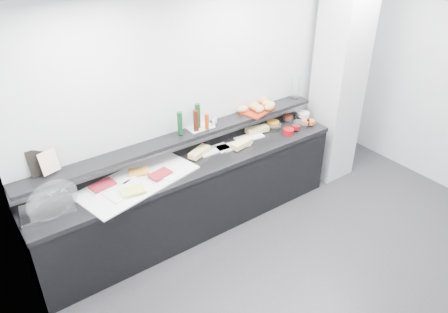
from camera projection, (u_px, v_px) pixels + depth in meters
ground at (345, 289)px, 4.36m from camera, size 5.00×5.00×0.00m
back_wall at (228, 99)px, 5.06m from camera, size 5.00×0.02×2.70m
ceiling at (401, 11)px, 2.98m from camera, size 5.00×5.00×0.00m
column at (339, 81)px, 5.57m from camera, size 0.50×0.50×2.70m
buffet_cabinet at (193, 197)px, 4.98m from camera, size 3.60×0.60×0.85m
counter_top at (192, 164)px, 4.75m from camera, size 3.62×0.62×0.05m
wall_shelf at (183, 137)px, 4.74m from camera, size 3.60×0.25×0.04m
cloche_base at (48, 210)px, 3.97m from camera, size 0.52×0.38×0.04m
cloche_dome at (53, 200)px, 3.93m from camera, size 0.58×0.48×0.34m
linen_runner at (138, 181)px, 4.40m from camera, size 1.31×0.82×0.01m
platter_meat_a at (103, 187)px, 4.29m from camera, size 0.31×0.24×0.01m
food_meat_a at (102, 185)px, 4.28m from camera, size 0.26×0.19×0.02m
platter_salmon at (127, 175)px, 4.46m from camera, size 0.34×0.29×0.01m
food_salmon at (139, 171)px, 4.49m from camera, size 0.24×0.20×0.02m
platter_cheese at (124, 191)px, 4.22m from camera, size 0.38×0.30×0.01m
food_cheese at (133, 191)px, 4.20m from camera, size 0.26×0.19×0.02m
platter_meat_b at (173, 173)px, 4.50m from camera, size 0.32×0.26×0.01m
food_meat_b at (160, 174)px, 4.45m from camera, size 0.25×0.19×0.02m
sandwich_plate_left at (214, 150)px, 4.94m from camera, size 0.38×0.17×0.01m
sandwich_food_left at (199, 152)px, 4.83m from camera, size 0.30×0.21×0.06m
tongs_left at (211, 150)px, 4.92m from camera, size 0.15×0.07×0.01m
sandwich_plate_mid at (233, 146)px, 5.02m from camera, size 0.41×0.21×0.01m
sandwich_food_mid at (242, 144)px, 4.99m from camera, size 0.29×0.16×0.06m
tongs_mid at (227, 150)px, 4.92m from camera, size 0.15×0.07×0.01m
sandwich_plate_right at (249, 137)px, 5.20m from camera, size 0.36×0.18×0.01m
sandwich_food_right at (257, 130)px, 5.29m from camera, size 0.30×0.15×0.06m
tongs_right at (247, 138)px, 5.17m from camera, size 0.16×0.03×0.01m
bowl_glass_fruit at (273, 127)px, 5.38m from camera, size 0.20×0.20×0.07m
fill_glass_fruit at (273, 123)px, 5.44m from camera, size 0.19×0.19×0.05m
bowl_black_jam at (291, 118)px, 5.59m from camera, size 0.15×0.15×0.07m
fill_black_jam at (288, 117)px, 5.58m from camera, size 0.14×0.14×0.05m
bowl_glass_cream at (289, 118)px, 5.59m from camera, size 0.19×0.19×0.07m
fill_glass_cream at (304, 114)px, 5.66m from camera, size 0.19×0.19×0.05m
bowl_red_jam at (288, 132)px, 5.27m from camera, size 0.17×0.17×0.07m
fill_red_jam at (296, 127)px, 5.34m from camera, size 0.11×0.11×0.05m
bowl_glass_salmon at (300, 124)px, 5.43m from camera, size 0.18×0.18×0.07m
fill_glass_salmon at (305, 122)px, 5.46m from camera, size 0.13×0.13×0.05m
bowl_black_fruit at (308, 123)px, 5.48m from camera, size 0.14×0.14×0.07m
fill_black_fruit at (311, 122)px, 5.46m from camera, size 0.11×0.11×0.05m
framed_print at (41, 161)px, 4.02m from camera, size 0.24×0.10×0.26m
print_art at (49, 162)px, 4.00m from camera, size 0.18×0.10×0.22m
condiment_tray at (200, 127)px, 4.88m from camera, size 0.30×0.19×0.01m
bottle_green_a at (180, 123)px, 4.66m from camera, size 0.06×0.06×0.26m
bottle_brown at (196, 121)px, 4.74m from camera, size 0.08×0.08×0.24m
bottle_green_b at (198, 116)px, 4.80m from camera, size 0.07×0.07×0.28m
bottle_hot at (207, 121)px, 4.79m from camera, size 0.05×0.05×0.18m
shaker_salt at (214, 123)px, 4.88m from camera, size 0.04×0.04×0.07m
shaker_pepper at (216, 120)px, 4.94m from camera, size 0.04×0.04×0.07m
bread_tray at (257, 110)px, 5.25m from camera, size 0.46×0.38×0.02m
bread_roll_nw at (242, 109)px, 5.17m from camera, size 0.15×0.11×0.08m
bread_roll_n at (254, 106)px, 5.25m from camera, size 0.14×0.09×0.08m
bread_roll_ne at (264, 100)px, 5.39m from camera, size 0.15×0.11×0.08m
bread_roll_sw at (260, 109)px, 5.17m from camera, size 0.17×0.14×0.08m
bread_roll_s at (270, 105)px, 5.27m from camera, size 0.14×0.11×0.08m
bread_roll_se at (269, 107)px, 5.22m from camera, size 0.15×0.10×0.08m
bread_roll_midw at (257, 107)px, 5.21m from camera, size 0.14×0.10×0.08m
bread_roll_mide at (266, 103)px, 5.31m from camera, size 0.13×0.09×0.08m
carafe at (295, 88)px, 5.51m from camera, size 0.14×0.14×0.30m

